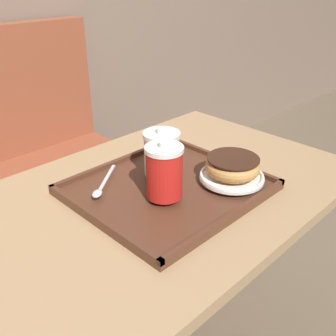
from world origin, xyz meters
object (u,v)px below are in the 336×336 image
object	(u,v)px
coffee_cup_front	(164,171)
spoon	(101,188)
coffee_cup_rear	(162,153)
donut_chocolate_glazed	(233,166)

from	to	relation	value
coffee_cup_front	spoon	size ratio (longest dim) A/B	0.94
coffee_cup_front	coffee_cup_rear	xyz separation A→B (m)	(0.07, 0.08, -0.01)
donut_chocolate_glazed	spoon	distance (m)	0.32
spoon	donut_chocolate_glazed	bearing A→B (deg)	107.19
spoon	coffee_cup_rear	bearing A→B (deg)	127.49
coffee_cup_rear	spoon	xyz separation A→B (m)	(-0.16, 0.04, -0.05)
coffee_cup_front	coffee_cup_rear	distance (m)	0.11
coffee_cup_rear	spoon	distance (m)	0.17
coffee_cup_rear	spoon	world-z (taller)	coffee_cup_rear
coffee_cup_front	spoon	world-z (taller)	coffee_cup_front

